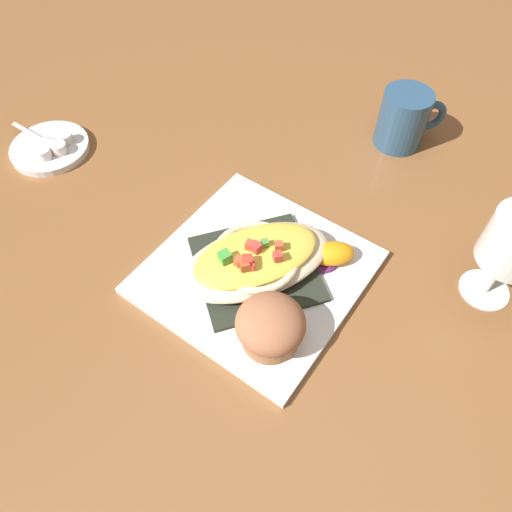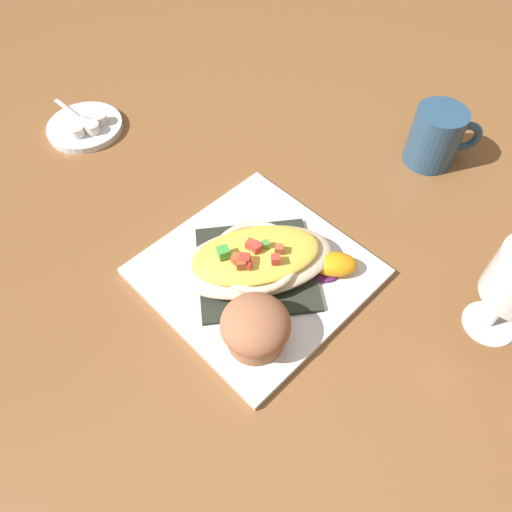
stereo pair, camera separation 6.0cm
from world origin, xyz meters
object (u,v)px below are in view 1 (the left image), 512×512
Objects in this scene: gratin_dish at (256,258)px; coffee_mug at (403,121)px; creamer_saucer at (50,148)px; orange_garnish at (330,255)px; square_plate at (256,272)px; creamer_cup_1 at (59,148)px; spoon at (45,142)px; creamer_cup_0 at (44,153)px; creamer_cup_2 at (65,138)px; muffin at (270,326)px.

gratin_dish is 0.35m from coffee_mug.
gratin_dish reaches higher than creamer_saucer.
creamer_saucer is at bearing -151.02° from coffee_mug.
creamer_saucer is (-0.48, 0.01, -0.02)m from orange_garnish.
creamer_cup_1 reaches higher than square_plate.
creamer_cup_0 is (0.02, -0.02, 0.00)m from spoon.
gratin_dish is 1.79× the size of creamer_saucer.
creamer_cup_2 is at bearing 35.49° from spoon.
orange_garnish reaches higher than creamer_cup_2.
muffin is 1.07× the size of orange_garnish.
gratin_dish is 0.41m from creamer_saucer.
orange_garnish is 0.72× the size of spoon.
creamer_cup_0 is at bearing 173.75° from gratin_dish.
creamer_cup_2 reaches higher than spoon.
creamer_cup_0 is 0.04m from creamer_cup_2.
creamer_cup_2 is (-0.47, -0.25, -0.02)m from coffee_mug.
creamer_cup_1 is (-0.38, 0.06, -0.02)m from gratin_dish.
orange_garnish is 0.46m from creamer_cup_2.
coffee_mug reaches higher than square_plate.
coffee_mug is at bearing 75.40° from square_plate.
orange_garnish reaches higher than spoon.
muffin is 0.14m from orange_garnish.
creamer_cup_1 is at bearing -72.37° from creamer_cup_2.
creamer_cup_1 is (-0.46, -0.28, -0.02)m from coffee_mug.
creamer_cup_2 is at bearing 81.84° from creamer_cup_0.
creamer_cup_1 reaches higher than creamer_saucer.
orange_garnish is 0.47m from creamer_cup_0.
creamer_cup_0 is 1.00× the size of creamer_cup_2.
gratin_dish reaches higher than spoon.
spoon is (-0.41, 0.07, -0.02)m from gratin_dish.
creamer_saucer is 5.15× the size of creamer_cup_1.
square_plate is at bearing 126.09° from muffin.
coffee_mug is (0.09, 0.34, 0.01)m from gratin_dish.
orange_garnish is (0.08, 0.06, -0.01)m from gratin_dish.
coffee_mug is at bearing 31.82° from creamer_cup_0.
square_plate is at bearing -9.35° from creamer_saucer.
gratin_dish is 0.39m from creamer_cup_0.
muffin is at bearing -94.02° from coffee_mug.
creamer_cup_1 is at bearing 170.56° from square_plate.
creamer_saucer is 0.01m from spoon.
coffee_mug is at bearing 88.11° from orange_garnish.
square_plate is 0.41m from creamer_saucer.
gratin_dish is 2.14× the size of spoon.
creamer_saucer is at bearing 162.35° from muffin.
square_plate is 3.43× the size of orange_garnish.
muffin is 0.49m from creamer_saucer.
orange_garnish is at bearing -91.89° from coffee_mug.
gratin_dish is 0.10m from muffin.
coffee_mug is 0.96× the size of spoon.
muffin is at bearing -15.35° from creamer_cup_0.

